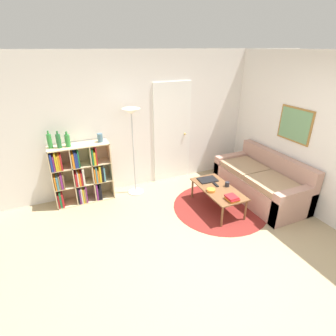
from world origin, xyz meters
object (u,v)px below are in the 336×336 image
at_px(coffee_table, 218,190).
at_px(bottle_left, 50,141).
at_px(bottle_middle, 59,141).
at_px(floor_lamp, 132,125).
at_px(vase_on_shelf, 100,138).
at_px(couch, 262,183).
at_px(bowl, 211,190).
at_px(cup, 227,184).
at_px(bottle_right, 68,140).
at_px(laptop, 208,180).
at_px(bookshelf, 80,175).

distance_m(coffee_table, bottle_left, 2.95).
bearing_deg(coffee_table, bottle_middle, 153.56).
xyz_separation_m(floor_lamp, vase_on_shelf, (-0.56, 0.10, -0.20)).
bearing_deg(couch, floor_lamp, 152.65).
bearing_deg(vase_on_shelf, bowl, -39.06).
bearing_deg(cup, coffee_table, 177.95).
relative_size(floor_lamp, cup, 19.60).
height_order(couch, vase_on_shelf, vase_on_shelf).
height_order(coffee_table, bottle_right, bottle_right).
distance_m(couch, bowl, 1.17).
relative_size(laptop, bowl, 2.38).
relative_size(bookshelf, couch, 0.61).
bearing_deg(coffee_table, cup, -2.05).
distance_m(floor_lamp, cup, 1.98).
relative_size(couch, bottle_middle, 6.21).
bearing_deg(bookshelf, laptop, -22.44).
bearing_deg(coffee_table, couch, 0.23).
relative_size(floor_lamp, laptop, 4.69).
bearing_deg(vase_on_shelf, bottle_middle, -177.69).
height_order(coffee_table, cup, cup).
relative_size(bowl, bottle_right, 0.57).
bearing_deg(laptop, cup, -61.43).
bearing_deg(bowl, bottle_right, 149.46).
bearing_deg(floor_lamp, couch, -27.35).
height_order(couch, bottle_middle, bottle_middle).
height_order(couch, cup, couch).
xyz_separation_m(couch, vase_on_shelf, (-2.72, 1.22, 0.88)).
distance_m(floor_lamp, laptop, 1.70).
bearing_deg(bowl, coffee_table, 12.94).
xyz_separation_m(cup, bottle_middle, (-2.58, 1.20, 0.78)).
bearing_deg(bowl, couch, 2.11).
relative_size(bottle_right, vase_on_shelf, 1.72).
relative_size(couch, laptop, 5.08).
distance_m(cup, vase_on_shelf, 2.38).
distance_m(laptop, vase_on_shelf, 2.08).
distance_m(bookshelf, laptop, 2.32).
bearing_deg(vase_on_shelf, laptop, -27.29).
bearing_deg(laptop, coffee_table, -88.75).
xyz_separation_m(couch, bowl, (-1.17, -0.04, 0.13)).
bearing_deg(couch, vase_on_shelf, 155.89).
xyz_separation_m(laptop, cup, (0.19, -0.34, 0.03)).
bearing_deg(bookshelf, bowl, -32.47).
height_order(bookshelf, laptop, bookshelf).
height_order(bowl, cup, cup).
relative_size(couch, bottle_right, 6.87).
xyz_separation_m(floor_lamp, laptop, (1.15, -0.78, -0.97)).
relative_size(floor_lamp, bowl, 11.16).
bearing_deg(bottle_right, bowl, -30.54).
bearing_deg(bottle_middle, bottle_left, 160.26).
relative_size(coffee_table, cup, 12.50).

